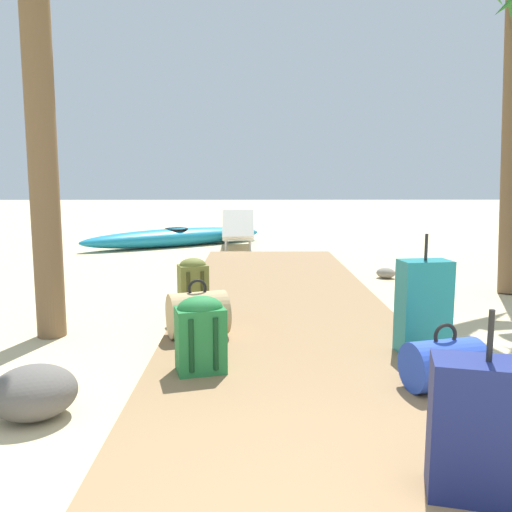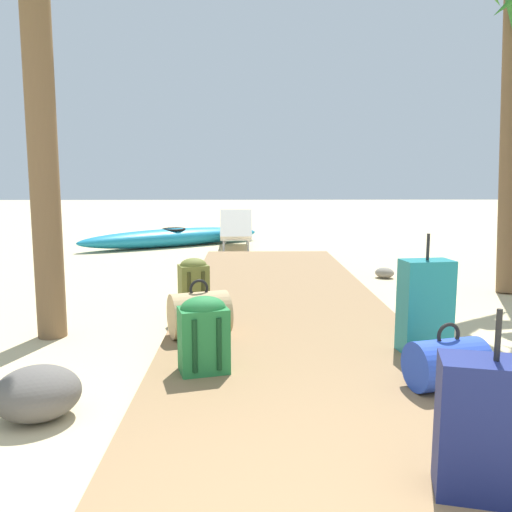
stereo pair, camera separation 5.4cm
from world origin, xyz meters
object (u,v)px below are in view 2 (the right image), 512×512
at_px(duffel_bag_blue, 447,364).
at_px(kayak, 174,237).
at_px(suitcase_teal, 425,306).
at_px(backpack_green, 204,332).
at_px(suitcase_navy, 492,429).
at_px(duffel_bag_tan, 199,314).
at_px(lounge_chair, 236,232).
at_px(backpack_olive, 194,285).

height_order(duffel_bag_blue, kayak, duffel_bag_blue).
height_order(duffel_bag_blue, suitcase_teal, suitcase_teal).
bearing_deg(backpack_green, suitcase_navy, -48.04).
bearing_deg(suitcase_navy, duffel_bag_tan, 121.73).
xyz_separation_m(duffel_bag_tan, duffel_bag_blue, (1.67, -1.15, -0.03)).
bearing_deg(suitcase_teal, lounge_chair, 103.32).
bearing_deg(lounge_chair, duffel_bag_blue, -78.66).
distance_m(backpack_green, suitcase_navy, 1.96).
relative_size(backpack_olive, kayak, 0.15).
distance_m(backpack_olive, suitcase_teal, 2.22).
bearing_deg(suitcase_teal, duffel_bag_blue, -97.59).
height_order(duffel_bag_tan, backpack_green, backpack_green).
distance_m(duffel_bag_tan, suitcase_navy, 2.70).
distance_m(backpack_green, suitcase_teal, 1.71).
height_order(backpack_olive, backpack_green, backpack_olive).
distance_m(backpack_olive, backpack_green, 1.60).
xyz_separation_m(backpack_green, duffel_bag_blue, (1.57, -0.32, -0.12)).
relative_size(backpack_olive, suitcase_navy, 0.69).
height_order(duffel_bag_tan, suitcase_teal, suitcase_teal).
xyz_separation_m(duffel_bag_tan, kayak, (-1.11, 6.61, -0.08)).
bearing_deg(backpack_olive, lounge_chair, 86.77).
bearing_deg(backpack_green, kayak, 99.26).
bearing_deg(duffel_bag_blue, duffel_bag_tan, 145.40).
xyz_separation_m(backpack_olive, suitcase_teal, (1.89, -1.18, 0.07)).
relative_size(duffel_bag_tan, backpack_green, 1.09).
xyz_separation_m(duffel_bag_blue, suitcase_navy, (-0.25, -1.14, 0.13)).
height_order(suitcase_navy, kayak, suitcase_navy).
height_order(duffel_bag_tan, kayak, duffel_bag_tan).
distance_m(duffel_bag_blue, lounge_chair, 7.53).
height_order(lounge_chair, kayak, lounge_chair).
bearing_deg(kayak, backpack_green, -80.74).
relative_size(suitcase_teal, kayak, 0.24).
height_order(backpack_olive, suitcase_navy, suitcase_navy).
bearing_deg(duffel_bag_blue, backpack_olive, 133.23).
relative_size(duffel_bag_tan, lounge_chair, 0.38).
relative_size(backpack_olive, duffel_bag_blue, 1.04).
bearing_deg(suitcase_navy, kayak, 105.85).
bearing_deg(duffel_bag_tan, lounge_chair, 88.26).
distance_m(backpack_olive, suitcase_navy, 3.41).
bearing_deg(lounge_chair, duffel_bag_tan, -91.74).
relative_size(duffel_bag_tan, backpack_olive, 1.05).
bearing_deg(lounge_chair, backpack_olive, -93.23).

